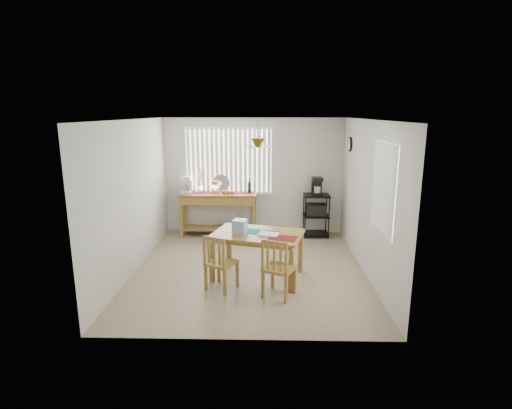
{
  "coord_description": "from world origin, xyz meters",
  "views": [
    {
      "loc": [
        0.28,
        -6.63,
        2.73
      ],
      "look_at": [
        0.1,
        0.55,
        1.05
      ],
      "focal_mm": 28.0,
      "sensor_mm": 36.0,
      "label": 1
    }
  ],
  "objects_px": {
    "sideboard": "(219,204)",
    "chair_right": "(278,268)",
    "chair_left": "(220,263)",
    "dining_table": "(258,238)",
    "cart_items": "(317,187)",
    "wire_cart": "(316,211)"
  },
  "relations": [
    {
      "from": "dining_table",
      "to": "chair_right",
      "type": "height_order",
      "value": "chair_right"
    },
    {
      "from": "sideboard",
      "to": "dining_table",
      "type": "distance_m",
      "value": 2.49
    },
    {
      "from": "wire_cart",
      "to": "chair_right",
      "type": "xyz_separation_m",
      "value": [
        -0.93,
        -3.04,
        -0.12
      ]
    },
    {
      "from": "sideboard",
      "to": "cart_items",
      "type": "distance_m",
      "value": 2.2
    },
    {
      "from": "dining_table",
      "to": "chair_left",
      "type": "height_order",
      "value": "chair_left"
    },
    {
      "from": "chair_left",
      "to": "wire_cart",
      "type": "bearing_deg",
      "value": 56.92
    },
    {
      "from": "cart_items",
      "to": "chair_right",
      "type": "relative_size",
      "value": 0.42
    },
    {
      "from": "wire_cart",
      "to": "dining_table",
      "type": "height_order",
      "value": "wire_cart"
    },
    {
      "from": "chair_left",
      "to": "chair_right",
      "type": "xyz_separation_m",
      "value": [
        0.89,
        -0.24,
        0.01
      ]
    },
    {
      "from": "dining_table",
      "to": "cart_items",
      "type": "bearing_deg",
      "value": 61.51
    },
    {
      "from": "sideboard",
      "to": "chair_left",
      "type": "bearing_deg",
      "value": -83.05
    },
    {
      "from": "sideboard",
      "to": "cart_items",
      "type": "xyz_separation_m",
      "value": [
        2.17,
        -0.01,
        0.4
      ]
    },
    {
      "from": "sideboard",
      "to": "chair_right",
      "type": "bearing_deg",
      "value": -67.97
    },
    {
      "from": "chair_right",
      "to": "sideboard",
      "type": "bearing_deg",
      "value": 112.03
    },
    {
      "from": "cart_items",
      "to": "chair_left",
      "type": "distance_m",
      "value": 3.42
    },
    {
      "from": "chair_left",
      "to": "chair_right",
      "type": "height_order",
      "value": "chair_right"
    },
    {
      "from": "cart_items",
      "to": "chair_left",
      "type": "relative_size",
      "value": 0.43
    },
    {
      "from": "chair_left",
      "to": "dining_table",
      "type": "bearing_deg",
      "value": 41.42
    },
    {
      "from": "wire_cart",
      "to": "dining_table",
      "type": "bearing_deg",
      "value": -118.6
    },
    {
      "from": "chair_left",
      "to": "chair_right",
      "type": "distance_m",
      "value": 0.93
    },
    {
      "from": "cart_items",
      "to": "dining_table",
      "type": "xyz_separation_m",
      "value": [
        -1.25,
        -2.3,
        -0.45
      ]
    },
    {
      "from": "sideboard",
      "to": "wire_cart",
      "type": "distance_m",
      "value": 2.17
    }
  ]
}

